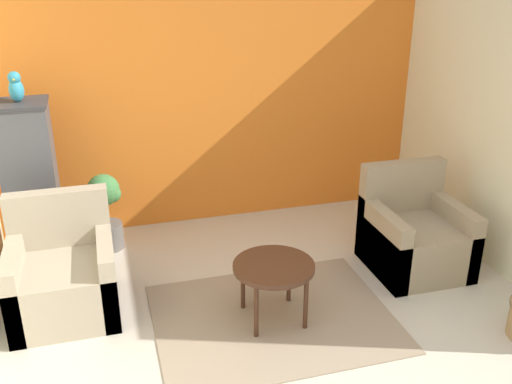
{
  "coord_description": "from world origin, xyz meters",
  "views": [
    {
      "loc": [
        -1.15,
        -2.46,
        2.64
      ],
      "look_at": [
        0.0,
        1.55,
        0.91
      ],
      "focal_mm": 40.0,
      "sensor_mm": 36.0,
      "label": 1
    }
  ],
  "objects_px": {
    "coffee_table": "(274,270)",
    "armchair_left": "(64,278)",
    "parrot": "(16,87)",
    "armchair_right": "(414,237)",
    "birdcage": "(32,187)",
    "potted_plant": "(105,207)"
  },
  "relations": [
    {
      "from": "birdcage",
      "to": "parrot",
      "type": "bearing_deg",
      "value": 90.0
    },
    {
      "from": "armchair_left",
      "to": "armchair_right",
      "type": "height_order",
      "value": "same"
    },
    {
      "from": "coffee_table",
      "to": "armchair_left",
      "type": "relative_size",
      "value": 0.68
    },
    {
      "from": "coffee_table",
      "to": "potted_plant",
      "type": "distance_m",
      "value": 1.97
    },
    {
      "from": "parrot",
      "to": "coffee_table",
      "type": "bearing_deg",
      "value": -39.46
    },
    {
      "from": "parrot",
      "to": "potted_plant",
      "type": "bearing_deg",
      "value": 9.06
    },
    {
      "from": "armchair_left",
      "to": "birdcage",
      "type": "bearing_deg",
      "value": 104.57
    },
    {
      "from": "parrot",
      "to": "armchair_right",
      "type": "bearing_deg",
      "value": -17.72
    },
    {
      "from": "armchair_left",
      "to": "parrot",
      "type": "distance_m",
      "value": 1.63
    },
    {
      "from": "armchair_left",
      "to": "birdcage",
      "type": "height_order",
      "value": "birdcage"
    },
    {
      "from": "armchair_right",
      "to": "parrot",
      "type": "xyz_separation_m",
      "value": [
        -3.26,
        1.04,
        1.33
      ]
    },
    {
      "from": "coffee_table",
      "to": "potted_plant",
      "type": "xyz_separation_m",
      "value": [
        -1.19,
        1.57,
        -0.01
      ]
    },
    {
      "from": "coffee_table",
      "to": "birdcage",
      "type": "height_order",
      "value": "birdcage"
    },
    {
      "from": "coffee_table",
      "to": "armchair_right",
      "type": "bearing_deg",
      "value": 16.44
    },
    {
      "from": "birdcage",
      "to": "parrot",
      "type": "relative_size",
      "value": 5.81
    },
    {
      "from": "armchair_right",
      "to": "birdcage",
      "type": "height_order",
      "value": "birdcage"
    },
    {
      "from": "coffee_table",
      "to": "parrot",
      "type": "height_order",
      "value": "parrot"
    },
    {
      "from": "armchair_right",
      "to": "parrot",
      "type": "bearing_deg",
      "value": 162.28
    },
    {
      "from": "armchair_left",
      "to": "armchair_right",
      "type": "bearing_deg",
      "value": -2.57
    },
    {
      "from": "coffee_table",
      "to": "armchair_left",
      "type": "distance_m",
      "value": 1.66
    },
    {
      "from": "armchair_left",
      "to": "birdcage",
      "type": "xyz_separation_m",
      "value": [
        -0.23,
        0.9,
        0.44
      ]
    },
    {
      "from": "birdcage",
      "to": "potted_plant",
      "type": "height_order",
      "value": "birdcage"
    }
  ]
}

